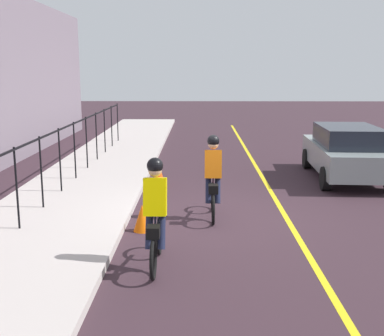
{
  "coord_description": "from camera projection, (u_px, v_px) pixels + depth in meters",
  "views": [
    {
      "loc": [
        -10.33,
        0.32,
        3.18
      ],
      "look_at": [
        0.52,
        0.47,
        1.0
      ],
      "focal_mm": 46.03,
      "sensor_mm": 36.0,
      "label": 1
    }
  ],
  "objects": [
    {
      "name": "patrol_sedan",
      "position": [
        346.0,
        151.0,
        14.37
      ],
      "size": [
        4.49,
        2.1,
        1.58
      ],
      "rotation": [
        0.0,
        0.0,
        -0.05
      ],
      "color": "gray",
      "rests_on": "ground"
    },
    {
      "name": "sidewalk",
      "position": [
        58.0,
        214.0,
        10.78
      ],
      "size": [
        40.0,
        3.2,
        0.15
      ],
      "primitive_type": "cube",
      "color": "#B7ADA7",
      "rests_on": "ground"
    },
    {
      "name": "lane_line_centre",
      "position": [
        286.0,
        218.0,
        10.73
      ],
      "size": [
        36.0,
        0.12,
        0.01
      ],
      "primitive_type": "cube",
      "color": "yellow",
      "rests_on": "ground"
    },
    {
      "name": "iron_fence",
      "position": [
        50.0,
        151.0,
        11.53
      ],
      "size": [
        19.47,
        0.04,
        1.6
      ],
      "color": "black",
      "rests_on": "sidewalk"
    },
    {
      "name": "traffic_cone_far",
      "position": [
        159.0,
        173.0,
        13.72
      ],
      "size": [
        0.36,
        0.36,
        0.65
      ],
      "primitive_type": "cone",
      "color": "#FE5312",
      "rests_on": "ground"
    },
    {
      "name": "cyclist_follow",
      "position": [
        156.0,
        214.0,
        7.85
      ],
      "size": [
        1.71,
        0.36,
        1.83
      ],
      "rotation": [
        0.0,
        0.0,
        -0.01
      ],
      "color": "black",
      "rests_on": "ground"
    },
    {
      "name": "cyclist_lead",
      "position": [
        213.0,
        177.0,
        10.53
      ],
      "size": [
        1.71,
        0.36,
        1.83
      ],
      "rotation": [
        0.0,
        0.0,
        -0.01
      ],
      "color": "black",
      "rests_on": "ground"
    },
    {
      "name": "traffic_cone_near",
      "position": [
        142.0,
        218.0,
        9.81
      ],
      "size": [
        0.36,
        0.36,
        0.54
      ],
      "primitive_type": "cone",
      "color": "#F06007",
      "rests_on": "ground"
    },
    {
      "name": "ground_plane",
      "position": [
        213.0,
        217.0,
        10.75
      ],
      "size": [
        80.0,
        80.0,
        0.0
      ],
      "primitive_type": "plane",
      "color": "#35232B"
    }
  ]
}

